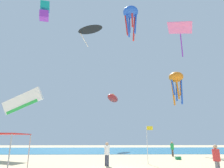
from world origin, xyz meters
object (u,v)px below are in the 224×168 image
at_px(kite_diamond_pink, 180,29).
at_px(kite_delta_black, 90,28).
at_px(banner_flag, 148,141).
at_px(kite_octopus_blue, 131,14).
at_px(person_leftmost, 172,148).
at_px(person_near_tent, 107,152).
at_px(kite_box_teal, 45,11).
at_px(kite_octopus_orange, 176,79).
at_px(person_central, 216,157).
at_px(kite_parafoil_white, 23,101).
at_px(cooler_box, 178,158).
at_px(kite_inflatable_red, 113,98).

bearing_deg(kite_diamond_pink, kite_delta_black, -83.90).
distance_m(banner_flag, kite_octopus_blue, 13.40).
bearing_deg(person_leftmost, banner_flag, 153.46).
xyz_separation_m(person_near_tent, kite_box_teal, (-7.68, 3.35, 15.99)).
bearing_deg(banner_flag, person_near_tent, -163.80).
bearing_deg(kite_octopus_orange, person_central, -121.68).
height_order(kite_octopus_orange, kite_parafoil_white, kite_octopus_orange).
xyz_separation_m(banner_flag, cooler_box, (3.98, 3.86, -1.84)).
distance_m(person_central, kite_inflatable_red, 30.48).
distance_m(kite_parafoil_white, kite_delta_black, 13.42).
distance_m(person_central, kite_parafoil_white, 23.52).
relative_size(person_leftmost, kite_delta_black, 0.39).
height_order(person_central, kite_parafoil_white, kite_parafoil_white).
relative_size(kite_octopus_orange, kite_delta_black, 1.17).
xyz_separation_m(person_leftmost, kite_parafoil_white, (-19.76, 0.15, 5.95)).
height_order(kite_box_teal, kite_diamond_pink, kite_box_teal).
bearing_deg(kite_parafoil_white, cooler_box, -176.52).
distance_m(kite_inflatable_red, kite_delta_black, 19.09).
xyz_separation_m(banner_flag, kite_box_teal, (-11.41, 2.27, 15.09)).
relative_size(banner_flag, kite_delta_black, 0.71).
distance_m(kite_inflatable_red, kite_octopus_blue, 23.20).
relative_size(kite_diamond_pink, kite_delta_black, 0.85).
height_order(person_leftmost, kite_parafoil_white, kite_parafoil_white).
height_order(person_near_tent, kite_parafoil_white, kite_parafoil_white).
height_order(cooler_box, kite_delta_black, kite_delta_black).
bearing_deg(kite_octopus_blue, cooler_box, -64.66).
bearing_deg(banner_flag, person_central, -61.47).
height_order(kite_delta_black, kite_octopus_blue, kite_delta_black).
bearing_deg(kite_octopus_orange, person_leftmost, -140.99).
distance_m(person_near_tent, person_leftmost, 12.12).
bearing_deg(kite_inflatable_red, kite_box_teal, -4.00).
height_order(kite_octopus_orange, kite_inflatable_red, kite_octopus_orange).
bearing_deg(person_near_tent, kite_octopus_blue, 83.35).
xyz_separation_m(kite_inflatable_red, kite_delta_black, (-3.58, -17.76, 6.04)).
bearing_deg(person_near_tent, person_central, 24.98).
relative_size(person_leftmost, banner_flag, 0.55).
height_order(banner_flag, kite_delta_black, kite_delta_black).
height_order(person_leftmost, kite_octopus_blue, kite_octopus_blue).
height_order(person_leftmost, kite_box_teal, kite_box_teal).
relative_size(kite_delta_black, kite_octopus_blue, 1.21).
distance_m(banner_flag, kite_delta_black, 16.52).
height_order(cooler_box, kite_octopus_orange, kite_octopus_orange).
bearing_deg(kite_inflatable_red, kite_octopus_orange, 63.49).
height_order(cooler_box, kite_box_teal, kite_box_teal).
height_order(cooler_box, kite_inflatable_red, kite_inflatable_red).
bearing_deg(kite_parafoil_white, kite_diamond_pink, 178.53).
relative_size(cooler_box, kite_box_teal, 0.25).
bearing_deg(person_near_tent, person_leftmost, 105.56).
bearing_deg(banner_flag, kite_diamond_pink, 21.17).
bearing_deg(person_central, kite_octopus_orange, 34.35).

